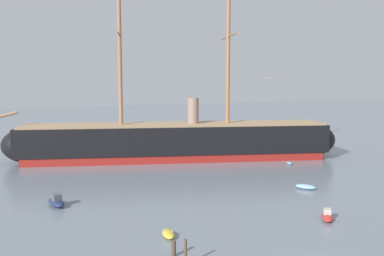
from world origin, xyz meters
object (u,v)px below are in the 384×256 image
object	(u,v)px
motorboat_mid_left	(56,202)
dinghy_alongside_stern	(289,163)
motorboat_foreground_right	(327,216)
mooring_piling_nearest	(186,252)
seagull_in_flight	(270,78)
dinghy_far_right	(288,148)
dinghy_foreground_left	(168,234)
dinghy_mid_right	(306,187)
mooring_piling_left_pair	(174,248)
tall_ship	(175,141)

from	to	relation	value
motorboat_mid_left	dinghy_alongside_stern	bearing A→B (deg)	15.67
motorboat_foreground_right	mooring_piling_nearest	world-z (taller)	mooring_piling_nearest
motorboat_foreground_right	dinghy_alongside_stern	distance (m)	31.00
dinghy_alongside_stern	seagull_in_flight	size ratio (longest dim) A/B	1.67
motorboat_mid_left	dinghy_far_right	size ratio (longest dim) A/B	1.78
dinghy_foreground_left	motorboat_foreground_right	distance (m)	18.51
motorboat_foreground_right	dinghy_far_right	world-z (taller)	motorboat_foreground_right
dinghy_mid_right	motorboat_foreground_right	bearing A→B (deg)	-115.08
dinghy_foreground_left	seagull_in_flight	distance (m)	22.49
dinghy_foreground_left	motorboat_foreground_right	xyz separation A→B (m)	(18.45, -1.43, 0.13)
motorboat_foreground_right	dinghy_far_right	bearing A→B (deg)	62.23
mooring_piling_nearest	mooring_piling_left_pair	xyz separation A→B (m)	(-0.37, 2.16, -0.43)
dinghy_foreground_left	mooring_piling_left_pair	distance (m)	4.84
dinghy_foreground_left	mooring_piling_left_pair	xyz separation A→B (m)	(-0.99, -4.72, 0.43)
tall_ship	mooring_piling_nearest	xyz separation A→B (m)	(-14.20, -45.25, -2.47)
motorboat_mid_left	seagull_in_flight	world-z (taller)	seagull_in_flight
dinghy_foreground_left	dinghy_mid_right	size ratio (longest dim) A/B	0.89
motorboat_foreground_right	motorboat_mid_left	xyz separation A→B (m)	(-28.45, 16.29, 0.12)
dinghy_far_right	seagull_in_flight	bearing A→B (deg)	-126.59
tall_ship	dinghy_alongside_stern	size ratio (longest dim) A/B	36.79
dinghy_foreground_left	dinghy_alongside_stern	size ratio (longest dim) A/B	1.45
tall_ship	mooring_piling_left_pair	world-z (taller)	tall_ship
mooring_piling_left_pair	mooring_piling_nearest	bearing A→B (deg)	-80.15
motorboat_mid_left	dinghy_alongside_stern	distance (m)	43.36
motorboat_mid_left	mooring_piling_nearest	size ratio (longest dim) A/B	1.73
mooring_piling_left_pair	motorboat_foreground_right	bearing A→B (deg)	9.59
seagull_in_flight	motorboat_mid_left	bearing A→B (deg)	160.53
dinghy_foreground_left	mooring_piling_nearest	distance (m)	6.96
motorboat_mid_left	dinghy_far_right	distance (m)	56.44
dinghy_mid_right	dinghy_far_right	distance (m)	33.74
mooring_piling_left_pair	tall_ship	bearing A→B (deg)	71.31
dinghy_far_right	dinghy_mid_right	bearing A→B (deg)	-118.84
dinghy_foreground_left	motorboat_mid_left	distance (m)	17.91
dinghy_foreground_left	motorboat_foreground_right	bearing A→B (deg)	-4.45
dinghy_mid_right	seagull_in_flight	xyz separation A→B (m)	(-9.14, -4.68, 15.62)
tall_ship	motorboat_mid_left	xyz separation A→B (m)	(-23.58, -23.52, -3.08)
dinghy_alongside_stern	dinghy_mid_right	bearing A→B (deg)	-115.66
motorboat_foreground_right	dinghy_mid_right	distance (m)	13.40
tall_ship	dinghy_foreground_left	distance (m)	40.84
dinghy_far_right	seagull_in_flight	size ratio (longest dim) A/B	2.03
dinghy_mid_right	mooring_piling_nearest	size ratio (longest dim) A/B	1.30
motorboat_foreground_right	mooring_piling_left_pair	distance (m)	19.72
dinghy_foreground_left	dinghy_alongside_stern	world-z (taller)	dinghy_foreground_left
dinghy_alongside_stern	dinghy_far_right	distance (m)	16.20
dinghy_foreground_left	dinghy_far_right	size ratio (longest dim) A/B	1.20
motorboat_mid_left	motorboat_foreground_right	bearing A→B (deg)	-29.79
dinghy_alongside_stern	mooring_piling_left_pair	distance (m)	45.29
tall_ship	dinghy_far_right	size ratio (longest dim) A/B	30.33
mooring_piling_nearest	dinghy_far_right	bearing A→B (deg)	48.96
mooring_piling_nearest	seagull_in_flight	distance (m)	25.07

